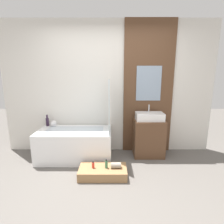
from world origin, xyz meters
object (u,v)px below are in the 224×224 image
Objects in this scene: vase_tall_dark at (47,121)px; vase_round_light at (53,123)px; sink at (149,116)px; bottle_soap_primary at (93,165)px; bathtub at (75,144)px; wooden_step_bench at (102,172)px; bottle_soap_secondary at (106,164)px.

vase_tall_dark is 1.91× the size of vase_round_light.
bottle_soap_primary is at bearing -143.67° from sink.
bathtub is at bearing -24.62° from vase_tall_dark.
bathtub reaches higher than wooden_step_bench.
bathtub is 6.01× the size of vase_tall_dark.
bathtub is 12.79× the size of bottle_soap_primary.
vase_tall_dark is at bearing 175.77° from sink.
bottle_soap_primary is (-1.01, -0.75, -0.60)m from sink.
sink is 1.25m from bottle_soap_secondary.
bottle_soap_primary is at bearing 180.00° from bottle_soap_secondary.
bottle_soap_primary is 0.74× the size of bottle_soap_secondary.
sink reaches higher than wooden_step_bench.
sink reaches higher than vase_tall_dark.
vase_round_light is 1.45m from bottle_soap_secondary.
wooden_step_bench is (0.56, -0.62, -0.21)m from bathtub.
bathtub is 2.63× the size of sink.
vase_tall_dark is 1.57m from bottle_soap_secondary.
vase_tall_dark is at bearing 142.30° from wooden_step_bench.
sink is (1.42, 0.13, 0.51)m from bathtub.
sink is 1.90m from vase_round_light.
wooden_step_bench is at bearing 180.00° from bottle_soap_secondary.
bottle_soap_secondary is (1.21, -0.90, -0.45)m from vase_tall_dark.
bottle_soap_secondary is at bearing -45.33° from bathtub.
bathtub is 0.75m from bottle_soap_primary.
vase_round_light is at bearing 139.83° from wooden_step_bench.
wooden_step_bench is 0.19m from bottle_soap_primary.
wooden_step_bench is 1.45× the size of sink.
bathtub is 9.44× the size of bottle_soap_secondary.
bathtub is 0.86m from wooden_step_bench.
bottle_soap_secondary is at bearing 0.00° from wooden_step_bench.
bottle_soap_secondary is at bearing -38.66° from vase_round_light.
vase_round_light is at bearing 141.34° from bottle_soap_secondary.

